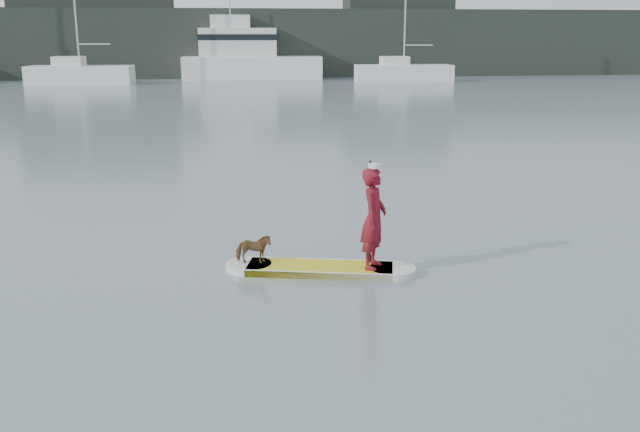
{
  "coord_description": "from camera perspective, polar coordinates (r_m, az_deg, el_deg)",
  "views": [
    {
      "loc": [
        0.23,
        -14.5,
        4.03
      ],
      "look_at": [
        1.96,
        -2.95,
        1.0
      ],
      "focal_mm": 40.0,
      "sensor_mm": 36.0,
      "label": 1
    }
  ],
  "objects": [
    {
      "name": "sailboat_c",
      "position": [
        59.89,
        -18.69,
        10.76
      ],
      "size": [
        8.2,
        3.33,
        11.5
      ],
      "rotation": [
        0.0,
        0.0,
        -0.08
      ],
      "color": "white",
      "rests_on": "ground"
    },
    {
      "name": "ground",
      "position": [
        15.06,
        -9.08,
        -1.18
      ],
      "size": [
        140.0,
        140.0,
        0.0
      ],
      "primitive_type": "plane",
      "color": "slate",
      "rests_on": "ground"
    },
    {
      "name": "motor_yacht_a",
      "position": [
        63.44,
        -5.94,
        12.64
      ],
      "size": [
        12.12,
        4.44,
        7.14
      ],
      "rotation": [
        0.0,
        0.0,
        -0.06
      ],
      "color": "white",
      "rests_on": "ground"
    },
    {
      "name": "paddler",
      "position": [
        12.03,
        4.32,
        -0.19
      ],
      "size": [
        0.65,
        0.75,
        1.72
      ],
      "primitive_type": "imported",
      "rotation": [
        0.0,
        0.0,
        1.11
      ],
      "color": "maroon",
      "rests_on": "paddleboard"
    },
    {
      "name": "sailboat_e",
      "position": [
        60.17,
        6.64,
        11.39
      ],
      "size": [
        7.98,
        2.92,
        11.42
      ],
      "rotation": [
        0.0,
        0.0,
        -0.05
      ],
      "color": "white",
      "rests_on": "ground"
    },
    {
      "name": "paddleboard",
      "position": [
        12.34,
        0.0,
        -4.23
      ],
      "size": [
        3.22,
        1.41,
        0.12
      ],
      "rotation": [
        0.0,
        0.0,
        -0.25
      ],
      "color": "yellow",
      "rests_on": "ground"
    },
    {
      "name": "shore_building_east",
      "position": [
        70.77,
        6.21,
        14.44
      ],
      "size": [
        10.0,
        4.0,
        8.0
      ],
      "primitive_type": "cube",
      "color": "black",
      "rests_on": "ground"
    },
    {
      "name": "shore_mass",
      "position": [
        67.51,
        -8.97,
        13.5
      ],
      "size": [
        90.0,
        6.0,
        6.0
      ],
      "primitive_type": "cube",
      "color": "black",
      "rests_on": "ground"
    },
    {
      "name": "shore_building_west",
      "position": [
        69.26,
        -17.58,
        14.28
      ],
      "size": [
        14.0,
        4.0,
        9.0
      ],
      "primitive_type": "cube",
      "color": "black",
      "rests_on": "ground"
    },
    {
      "name": "paddle",
      "position": [
        12.33,
        3.97,
        -0.7
      ],
      "size": [
        0.11,
        0.3,
        2.0
      ],
      "rotation": [
        0.0,
        0.0,
        -0.25
      ],
      "color": "black",
      "rests_on": "ground"
    },
    {
      "name": "dog",
      "position": [
        12.41,
        -5.36,
        -2.65
      ],
      "size": [
        0.63,
        0.32,
        0.52
      ],
      "primitive_type": "imported",
      "rotation": [
        0.0,
        0.0,
        1.5
      ],
      "color": "#52331C",
      "rests_on": "paddleboard"
    },
    {
      "name": "white_cap",
      "position": [
        11.83,
        4.4,
        4.02
      ],
      "size": [
        0.22,
        0.22,
        0.07
      ],
      "primitive_type": "cylinder",
      "color": "silver",
      "rests_on": "paddler"
    }
  ]
}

